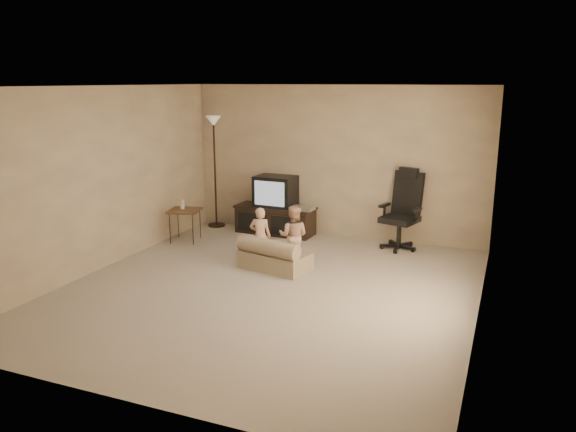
# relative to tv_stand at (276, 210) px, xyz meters

# --- Properties ---
(floor) EXTENTS (5.50, 5.50, 0.00)m
(floor) POSITION_rel_tv_stand_xyz_m (0.97, -2.49, -0.41)
(floor) COLOR #B3A18E
(floor) RESTS_ON ground
(room_shell) EXTENTS (5.50, 5.50, 5.50)m
(room_shell) POSITION_rel_tv_stand_xyz_m (0.97, -2.49, 1.10)
(room_shell) COLOR silver
(room_shell) RESTS_ON floor
(tv_stand) EXTENTS (1.41, 0.58, 1.00)m
(tv_stand) POSITION_rel_tv_stand_xyz_m (0.00, 0.00, 0.00)
(tv_stand) COLOR black
(tv_stand) RESTS_ON floor
(office_chair) EXTENTS (0.72, 0.74, 1.25)m
(office_chair) POSITION_rel_tv_stand_xyz_m (2.16, -0.06, 0.04)
(office_chair) COLOR black
(office_chair) RESTS_ON floor
(side_table) EXTENTS (0.57, 0.57, 0.72)m
(side_table) POSITION_rel_tv_stand_xyz_m (-1.19, -0.99, 0.10)
(side_table) COLOR brown
(side_table) RESTS_ON floor
(floor_lamp) EXTENTS (0.31, 0.31, 1.97)m
(floor_lamp) POSITION_rel_tv_stand_xyz_m (-1.19, 0.06, 1.02)
(floor_lamp) COLOR black
(floor_lamp) RESTS_ON floor
(child_sofa) EXTENTS (1.04, 0.73, 0.47)m
(child_sofa) POSITION_rel_tv_stand_xyz_m (0.72, -1.77, -0.23)
(child_sofa) COLOR tan
(child_sofa) RESTS_ON floor
(toddler_left) EXTENTS (0.35, 0.30, 0.83)m
(toddler_left) POSITION_rel_tv_stand_xyz_m (0.44, -1.60, 0.00)
(toddler_left) COLOR #DBA888
(toddler_left) RESTS_ON floor
(toddler_right) EXTENTS (0.45, 0.29, 0.87)m
(toddler_right) POSITION_rel_tv_stand_xyz_m (0.91, -1.49, 0.02)
(toddler_right) COLOR #DBA888
(toddler_right) RESTS_ON floor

